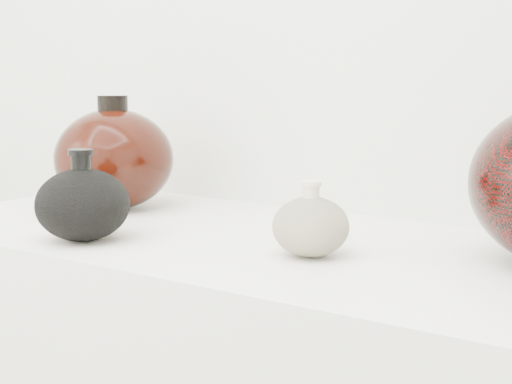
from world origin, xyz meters
The scene contains 3 objects.
black_gourd_vase centered at (-0.21, 0.79, 0.95)m, with size 0.16×0.16×0.13m.
cream_gourd_vase centered at (0.11, 0.89, 0.94)m, with size 0.12×0.12×0.10m.
left_round_pot centered at (-0.36, 1.01, 0.99)m, with size 0.23×0.23×0.20m.
Camera 1 is at (0.56, 0.09, 1.13)m, focal length 50.00 mm.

